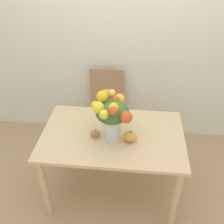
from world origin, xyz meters
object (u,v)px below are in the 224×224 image
(flower_vase, at_px, (111,114))
(pumpkin, at_px, (130,136))
(turkey_figurine, at_px, (95,132))
(dining_chair_near_window, at_px, (106,108))

(flower_vase, distance_m, pumpkin, 0.26)
(pumpkin, xyz_separation_m, turkey_figurine, (-0.31, 0.03, -0.01))
(flower_vase, distance_m, dining_chair_near_window, 0.98)
(flower_vase, distance_m, turkey_figurine, 0.25)
(pumpkin, bearing_deg, turkey_figurine, 173.49)
(turkey_figurine, relative_size, dining_chair_near_window, 0.13)
(pumpkin, relative_size, turkey_figurine, 0.95)
(flower_vase, xyz_separation_m, turkey_figurine, (-0.14, -0.01, -0.21))
(turkey_figurine, distance_m, dining_chair_near_window, 0.88)
(flower_vase, relative_size, dining_chair_near_window, 0.46)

